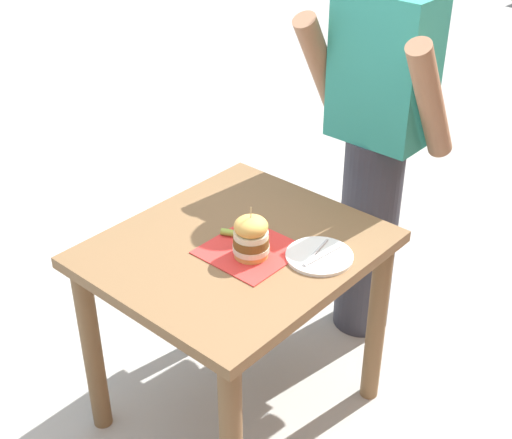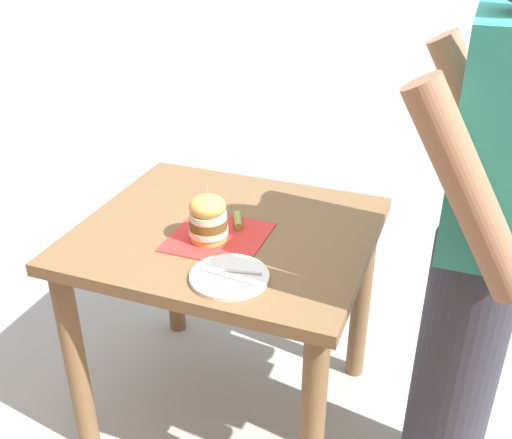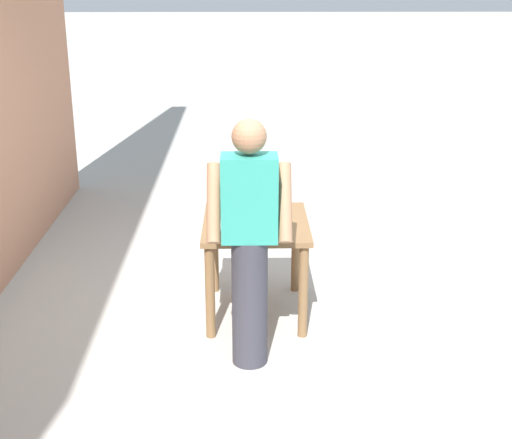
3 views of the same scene
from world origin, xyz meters
TOP-DOWN VIEW (x-y plane):
  - ground_plane at (0.00, 0.00)m, footprint 80.00×80.00m
  - patio_table at (0.00, 0.00)m, footprint 0.79×0.91m
  - serving_paper at (0.06, -0.00)m, footprint 0.28×0.28m
  - sandwich at (0.09, -0.02)m, footprint 0.12×0.12m
  - pickle_spear at (-0.03, 0.03)m, footprint 0.09×0.06m
  - side_plate_with_forks at (0.26, 0.12)m, footprint 0.22×0.22m
  - diner_across_table at (0.05, 0.74)m, footprint 0.55×0.35m

SIDE VIEW (x-z plane):
  - ground_plane at x=0.00m, z-range 0.00..0.00m
  - patio_table at x=0.00m, z-range 0.23..0.99m
  - serving_paper at x=0.06m, z-range 0.76..0.76m
  - side_plate_with_forks at x=0.26m, z-range 0.75..0.77m
  - pickle_spear at x=-0.03m, z-range 0.76..0.78m
  - sandwich at x=0.09m, z-range 0.74..0.92m
  - diner_across_table at x=0.05m, z-range 0.04..1.73m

